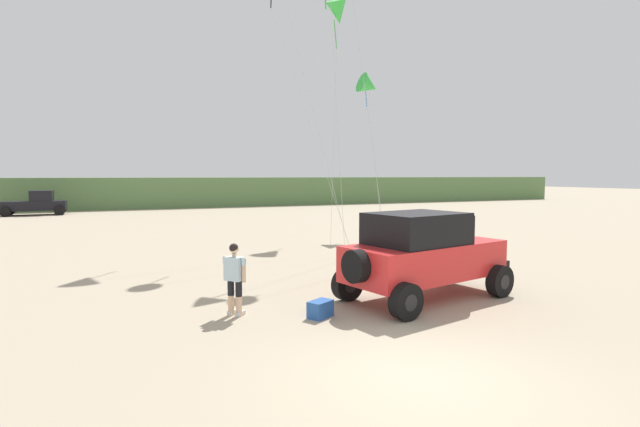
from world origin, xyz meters
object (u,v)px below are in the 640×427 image
Objects in this scene: kite_red_delta at (369,86)px; kite_yellow_diamond at (338,12)px; jeep at (423,253)px; person_watching at (235,275)px; cooler_box at (320,309)px; distant_pickup at (36,203)px.

kite_yellow_diamond is at bearing 135.41° from kite_red_delta.
jeep is 4.85m from person_watching.
cooler_box is at bearing -116.33° from kite_yellow_diamond.
kite_red_delta is (10.62, 13.13, 7.23)m from person_watching.
kite_red_delta reaches higher than jeep.
cooler_box is 0.12× the size of distant_pickup.
cooler_box is at bearing -122.35° from kite_red_delta.
kite_red_delta is (8.88, 14.02, 7.98)m from cooler_box.
kite_yellow_diamond reaches higher than cooler_box.
kite_yellow_diamond is (7.58, 15.31, 12.17)m from cooler_box.
kite_red_delta reaches higher than distant_pickup.
cooler_box is (1.74, -0.89, -0.75)m from person_watching.
jeep is 8.95× the size of cooler_box.
kite_red_delta is at bearing -47.24° from distant_pickup.
kite_yellow_diamond is at bearing 34.29° from cooler_box.
distant_pickup is at bearing 132.57° from kite_yellow_diamond.
cooler_box is at bearing -73.53° from distant_pickup.
person_watching is 0.19× the size of kite_red_delta.
kite_yellow_diamond is at bearing 73.17° from jeep.
distant_pickup is at bearing 104.14° from person_watching.
distant_pickup reaches higher than cooler_box.
jeep reaches higher than person_watching.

